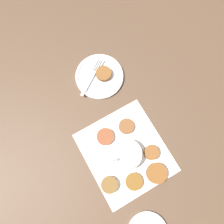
{
  "coord_description": "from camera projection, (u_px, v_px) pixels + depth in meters",
  "views": [
    {
      "loc": [
        -0.05,
        0.04,
        0.85
      ],
      "look_at": [
        0.14,
        -0.04,
        0.02
      ],
      "focal_mm": 35.0,
      "sensor_mm": 36.0,
      "label": 1
    }
  ],
  "objects": [
    {
      "name": "fork",
      "position": [
        94.0,
        73.0,
        0.89
      ],
      "size": [
        0.13,
        0.15,
        0.0
      ],
      "color": "silver",
      "rests_on": "serving_plate"
    },
    {
      "name": "fritter_4",
      "position": [
        109.0,
        185.0,
        0.8
      ],
      "size": [
        0.06,
        0.06,
        0.02
      ],
      "color": "brown",
      "rests_on": "napkin"
    },
    {
      "name": "sauce_bowl",
      "position": [
        126.0,
        154.0,
        0.81
      ],
      "size": [
        0.12,
        0.12,
        0.09
      ],
      "color": "silver",
      "rests_on": "napkin"
    },
    {
      "name": "ground_plane",
      "position": [
        116.0,
        149.0,
        0.84
      ],
      "size": [
        4.0,
        4.0,
        0.0
      ],
      "primitive_type": "plane",
      "color": "#4C3828"
    },
    {
      "name": "fritter_5",
      "position": [
        151.0,
        152.0,
        0.82
      ],
      "size": [
        0.06,
        0.06,
        0.02
      ],
      "color": "brown",
      "rests_on": "napkin"
    },
    {
      "name": "fritter_1",
      "position": [
        126.0,
        126.0,
        0.85
      ],
      "size": [
        0.06,
        0.06,
        0.01
      ],
      "color": "brown",
      "rests_on": "napkin"
    },
    {
      "name": "napkin",
      "position": [
        126.0,
        152.0,
        0.84
      ],
      "size": [
        0.35,
        0.33,
        0.0
      ],
      "color": "white",
      "rests_on": "ground_plane"
    },
    {
      "name": "fritter_0",
      "position": [
        134.0,
        182.0,
        0.8
      ],
      "size": [
        0.06,
        0.06,
        0.01
      ],
      "color": "brown",
      "rests_on": "napkin"
    },
    {
      "name": "fritter_on_plate",
      "position": [
        104.0,
        74.0,
        0.89
      ],
      "size": [
        0.06,
        0.06,
        0.02
      ],
      "color": "brown",
      "rests_on": "serving_plate"
    },
    {
      "name": "fritter_2",
      "position": [
        157.0,
        173.0,
        0.81
      ],
      "size": [
        0.08,
        0.08,
        0.02
      ],
      "color": "brown",
      "rests_on": "napkin"
    },
    {
      "name": "fritter_3",
      "position": [
        105.0,
        137.0,
        0.84
      ],
      "size": [
        0.07,
        0.07,
        0.01
      ],
      "color": "brown",
      "rests_on": "napkin"
    },
    {
      "name": "serving_plate",
      "position": [
        99.0,
        76.0,
        0.9
      ],
      "size": [
        0.2,
        0.2,
        0.02
      ],
      "color": "silver",
      "rests_on": "ground_plane"
    }
  ]
}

